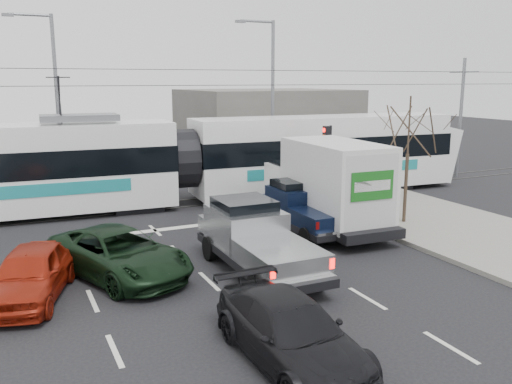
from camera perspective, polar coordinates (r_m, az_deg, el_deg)
name	(u,v)px	position (r m, az deg, el deg)	size (l,w,h in m)	color
ground	(262,273)	(16.66, 0.58, -8.49)	(120.00, 120.00, 0.00)	black
sidewalk_right	(478,235)	(21.93, 22.31, -4.18)	(6.00, 60.00, 0.15)	gray
rails	(168,205)	(25.66, -9.22, -1.35)	(60.00, 1.60, 0.03)	#33302D
building_right	(266,122)	(42.59, 1.01, 7.36)	(12.00, 10.00, 5.00)	slate
bare_tree	(409,131)	(22.05, 15.79, 6.19)	(2.40, 2.40, 5.00)	#47382B
traffic_signal	(328,148)	(24.67, 7.57, 4.62)	(0.44, 0.44, 3.60)	black
street_lamp_near	(270,91)	(31.43, 1.46, 10.57)	(2.38, 0.25, 9.00)	slate
street_lamp_far	(53,92)	(30.18, -20.59, 9.79)	(2.38, 0.25, 9.00)	slate
catenary	(165,122)	(25.08, -9.51, 7.29)	(60.00, 0.20, 7.00)	black
tram	(182,160)	(25.42, -7.83, 3.31)	(28.79, 4.59, 5.85)	white
silver_pickup	(254,237)	(16.57, -0.21, -4.80)	(2.13, 5.79, 2.10)	black
box_truck	(327,186)	(21.24, 7.53, 0.68)	(2.72, 7.07, 3.48)	black
navy_pickup	(301,208)	(20.68, 4.79, -1.72)	(1.85, 4.63, 1.94)	black
green_car	(119,253)	(16.65, -14.24, -6.28)	(2.36, 5.12, 1.42)	black
red_car	(30,274)	(15.72, -22.65, -7.93)	(1.69, 4.19, 1.43)	#9C200E
dark_car	(291,332)	(11.54, 3.66, -14.48)	(1.87, 4.60, 1.34)	black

